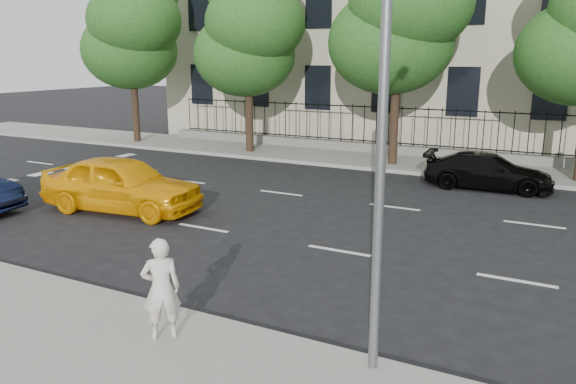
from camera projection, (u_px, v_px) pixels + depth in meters
name	position (u px, v px, depth m)	size (l,w,h in m)	color
ground	(292.00, 288.00, 11.36)	(120.00, 120.00, 0.00)	black
far_sidewalk	(444.00, 166.00, 23.42)	(60.00, 4.00, 0.15)	gray
lane_markings	(370.00, 226.00, 15.46)	(49.60, 4.62, 0.01)	silver
crosswalk	(23.00, 178.00, 21.60)	(0.50, 12.10, 0.01)	silver
iron_fence	(454.00, 147.00, 24.75)	(30.00, 0.50, 2.20)	slate
street_light	(399.00, 12.00, 7.50)	(0.25, 3.32, 8.05)	slate
tree_a	(133.00, 24.00, 28.58)	(5.71, 5.31, 9.39)	#382619
tree_b	(251.00, 27.00, 25.51)	(5.53, 5.12, 8.97)	#382619
tree_c	(401.00, 8.00, 22.24)	(5.89, 5.50, 9.80)	#382619
yellow_taxi	(122.00, 184.00, 16.79)	(1.99, 4.94, 1.68)	#FFAD07
black_sedan	(488.00, 171.00, 19.68)	(1.77, 4.35, 1.26)	black
woman_near	(161.00, 289.00, 8.89)	(0.61, 0.40, 1.68)	silver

